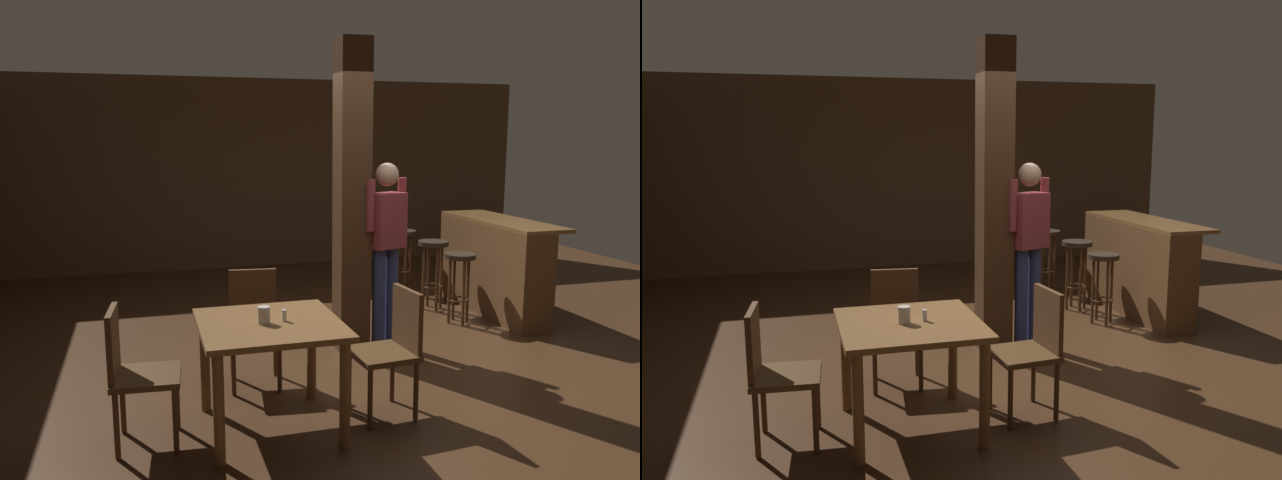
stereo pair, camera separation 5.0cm
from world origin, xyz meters
TOP-DOWN VIEW (x-y plane):
  - ground_plane at (0.00, 0.00)m, footprint 10.80×10.80m
  - wall_back at (0.00, 4.50)m, footprint 8.00×0.10m
  - pillar at (-0.11, 0.49)m, footprint 0.28×0.28m
  - dining_table at (-1.15, -0.88)m, footprint 0.93×0.93m
  - chair_west at (-2.03, -0.88)m, footprint 0.45×0.45m
  - chair_north at (-1.11, -0.06)m, footprint 0.47×0.47m
  - chair_east at (-0.28, -0.90)m, footprint 0.45×0.45m
  - napkin_cup at (-1.20, -0.91)m, footprint 0.08×0.08m
  - salt_shaker at (-1.06, -0.90)m, footprint 0.03×0.03m
  - standing_person at (0.20, 0.43)m, footprint 0.46×0.31m
  - bar_counter at (1.80, 1.20)m, footprint 0.56×1.77m
  - bar_stool_near at (1.25, 0.95)m, footprint 0.33×0.33m
  - bar_stool_mid at (1.23, 1.51)m, footprint 0.34×0.34m
  - bar_stool_far at (1.23, 2.39)m, footprint 0.35×0.35m

SIDE VIEW (x-z plane):
  - ground_plane at x=0.00m, z-range 0.00..0.00m
  - chair_west at x=-2.03m, z-range 0.06..0.95m
  - chair_north at x=-1.11m, z-range 0.06..0.95m
  - chair_east at x=-0.28m, z-range 0.06..0.95m
  - bar_counter at x=1.80m, z-range 0.01..1.06m
  - bar_stool_near at x=1.25m, z-range 0.18..0.92m
  - bar_stool_far at x=1.23m, z-range 0.19..0.98m
  - bar_stool_mid at x=1.23m, z-range 0.19..0.98m
  - dining_table at x=-1.15m, z-range 0.25..0.99m
  - salt_shaker at x=-1.06m, z-range 0.74..0.82m
  - napkin_cup at x=-1.20m, z-range 0.74..0.86m
  - standing_person at x=0.20m, z-range 0.14..1.86m
  - wall_back at x=0.00m, z-range 0.00..2.80m
  - pillar at x=-0.11m, z-range 0.00..2.80m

